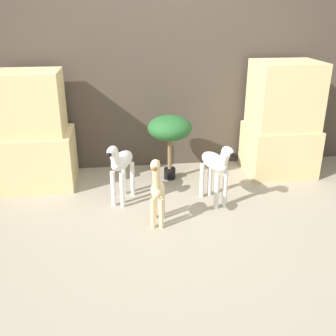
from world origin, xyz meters
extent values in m
plane|color=#9E937F|center=(0.00, 0.00, 0.00)|extent=(14.00, 14.00, 0.00)
cube|color=#473D33|center=(0.00, 1.45, 1.10)|extent=(6.40, 0.08, 2.20)
cube|color=#DBC184|center=(-1.31, 1.04, 0.28)|extent=(0.73, 0.62, 0.56)
cube|color=#DBC184|center=(-1.31, 1.04, 0.87)|extent=(0.60, 0.51, 0.62)
cube|color=#DBC184|center=(1.31, 1.04, 0.26)|extent=(0.73, 0.62, 0.53)
cube|color=#DBC184|center=(1.31, 1.04, 0.88)|extent=(0.67, 0.57, 0.70)
cylinder|color=silver|center=(0.49, 0.29, 0.18)|extent=(0.04, 0.04, 0.35)
cylinder|color=silver|center=(0.41, 0.26, 0.18)|extent=(0.04, 0.04, 0.35)
cylinder|color=silver|center=(0.41, 0.54, 0.18)|extent=(0.04, 0.04, 0.35)
cylinder|color=silver|center=(0.32, 0.51, 0.18)|extent=(0.04, 0.04, 0.35)
ellipsoid|color=silver|center=(0.41, 0.40, 0.42)|extent=(0.26, 0.41, 0.15)
cylinder|color=silver|center=(0.46, 0.25, 0.51)|extent=(0.12, 0.14, 0.16)
ellipsoid|color=silver|center=(0.47, 0.20, 0.58)|extent=(0.13, 0.17, 0.09)
sphere|color=black|center=(0.49, 0.14, 0.57)|extent=(0.05, 0.05, 0.05)
cube|color=black|center=(0.46, 0.25, 0.52)|extent=(0.04, 0.07, 0.13)
cylinder|color=silver|center=(-0.46, 0.39, 0.18)|extent=(0.04, 0.04, 0.35)
cylinder|color=silver|center=(-0.54, 0.43, 0.18)|extent=(0.04, 0.04, 0.35)
cylinder|color=silver|center=(-0.35, 0.64, 0.18)|extent=(0.04, 0.04, 0.35)
cylinder|color=silver|center=(-0.43, 0.67, 0.18)|extent=(0.04, 0.04, 0.35)
ellipsoid|color=silver|center=(-0.45, 0.53, 0.42)|extent=(0.29, 0.41, 0.15)
cylinder|color=silver|center=(-0.51, 0.39, 0.51)|extent=(0.13, 0.15, 0.16)
ellipsoid|color=silver|center=(-0.53, 0.34, 0.58)|extent=(0.14, 0.17, 0.09)
sphere|color=black|center=(-0.55, 0.29, 0.57)|extent=(0.05, 0.05, 0.05)
cube|color=black|center=(-0.51, 0.39, 0.52)|extent=(0.05, 0.07, 0.13)
cylinder|color=beige|center=(-0.14, -0.03, 0.14)|extent=(0.04, 0.04, 0.27)
cylinder|color=beige|center=(-0.21, -0.02, 0.14)|extent=(0.04, 0.04, 0.27)
cylinder|color=beige|center=(-0.11, 0.13, 0.14)|extent=(0.04, 0.04, 0.27)
cylinder|color=beige|center=(-0.18, 0.15, 0.14)|extent=(0.04, 0.04, 0.27)
ellipsoid|color=beige|center=(-0.16, 0.06, 0.32)|extent=(0.16, 0.26, 0.12)
cylinder|color=beige|center=(-0.18, -0.04, 0.49)|extent=(0.09, 0.16, 0.30)
ellipsoid|color=beige|center=(-0.19, -0.13, 0.62)|extent=(0.10, 0.15, 0.08)
sphere|color=brown|center=(-0.21, -0.19, 0.61)|extent=(0.04, 0.04, 0.04)
cylinder|color=black|center=(0.07, 0.99, 0.06)|extent=(0.13, 0.13, 0.12)
cylinder|color=brown|center=(0.07, 0.99, 0.28)|extent=(0.05, 0.05, 0.33)
ellipsoid|color=#235B28|center=(0.07, 0.99, 0.58)|extent=(0.47, 0.47, 0.26)
camera|label=1|loc=(-0.45, -2.92, 1.76)|focal=42.00mm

